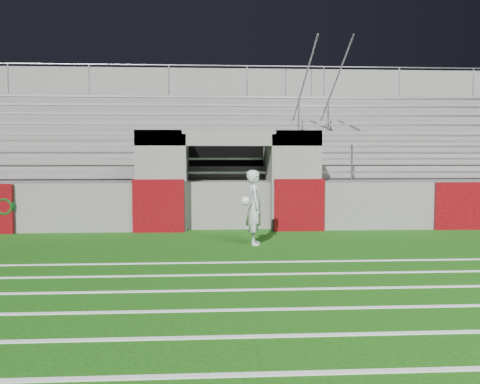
{
  "coord_description": "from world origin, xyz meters",
  "views": [
    {
      "loc": [
        -0.59,
        -10.64,
        1.97
      ],
      "look_at": [
        0.2,
        1.8,
        1.1
      ],
      "focal_mm": 40.0,
      "sensor_mm": 36.0,
      "label": 1
    }
  ],
  "objects": [
    {
      "name": "goalkeeper_with_ball",
      "position": [
        0.47,
        0.95,
        0.82
      ],
      "size": [
        0.53,
        0.61,
        1.64
      ],
      "color": "silver",
      "rests_on": "ground"
    },
    {
      "name": "ground",
      "position": [
        0.0,
        0.0,
        0.0
      ],
      "size": [
        90.0,
        90.0,
        0.0
      ],
      "primitive_type": "plane",
      "color": "#144B0C",
      "rests_on": "ground"
    },
    {
      "name": "field_markings",
      "position": [
        0.0,
        -5.0,
        0.01
      ],
      "size": [
        28.0,
        8.09,
        0.01
      ],
      "color": "white",
      "rests_on": "ground"
    },
    {
      "name": "stadium_structure",
      "position": [
        0.0,
        7.97,
        1.49
      ],
      "size": [
        26.0,
        8.48,
        5.42
      ],
      "color": "#63615E",
      "rests_on": "ground"
    },
    {
      "name": "hose_coil",
      "position": [
        -5.6,
        2.93,
        0.69
      ],
      "size": [
        0.51,
        0.14,
        0.51
      ],
      "color": "#0D411D",
      "rests_on": "ground"
    }
  ]
}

